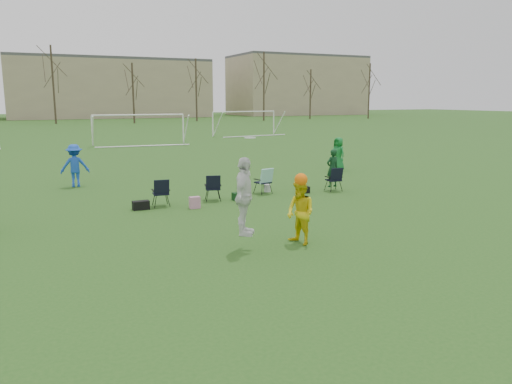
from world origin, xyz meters
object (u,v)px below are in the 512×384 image
fielder_blue (75,166)px  fielder_green_far (338,154)px  center_contest (271,204)px  goal_mid (139,121)px  goal_right (244,116)px

fielder_blue → fielder_green_far: fielder_blue is taller
fielder_blue → center_contest: center_contest is taller
fielder_green_far → goal_mid: goal_mid is taller
fielder_blue → goal_mid: bearing=-106.8°
fielder_green_far → goal_mid: 20.50m
goal_right → center_contest: bearing=-120.7°
center_contest → goal_mid: size_ratio=0.38×
fielder_green_far → center_contest: size_ratio=0.62×
fielder_green_far → goal_right: goal_right is taller
fielder_blue → fielder_green_far: 12.83m
goal_mid → goal_right: (12.00, 6.00, 0.00)m
goal_mid → goal_right: size_ratio=1.01×
center_contest → goal_right: center_contest is taller
goal_mid → goal_right: 13.42m
center_contest → goal_right: size_ratio=0.38×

